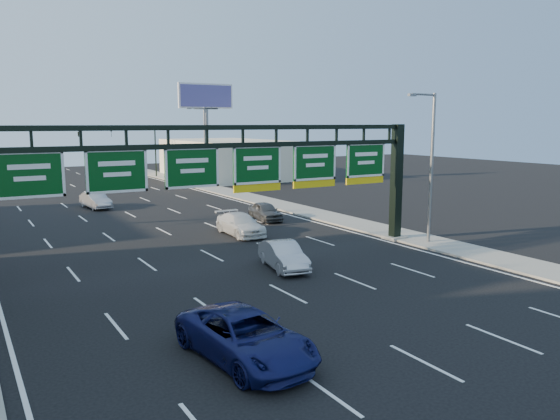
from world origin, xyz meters
TOP-DOWN VIEW (x-y plane):
  - ground at (0.00, 0.00)m, footprint 160.00×160.00m
  - sidewalk_right at (12.80, 20.00)m, footprint 3.00×120.00m
  - lane_markings at (0.00, 20.00)m, footprint 21.60×120.00m
  - sign_gantry at (0.16, 8.00)m, footprint 24.60×1.20m
  - building_right_distant at (20.00, 50.00)m, footprint 12.00×20.00m
  - streetlight_near at (12.47, 6.00)m, footprint 2.15×0.22m
  - streetlight_far at (12.47, 40.00)m, footprint 2.15×0.22m
  - billboard_right at (15.00, 44.98)m, footprint 7.00×0.50m
  - traffic_signal_mast at (5.69, 55.00)m, footprint 10.16×0.54m
  - car_blue_suv at (-4.60, -2.97)m, footprint 3.02×5.63m
  - car_silver_sedan at (1.99, 5.59)m, footprint 2.21×4.32m
  - car_white_wagon at (3.97, 14.30)m, footprint 2.07×4.82m
  - car_grey_far at (8.06, 18.20)m, footprint 2.08×4.14m
  - car_silver_distant at (-1.61, 30.80)m, footprint 2.00×4.35m

SIDE VIEW (x-z plane):
  - ground at x=0.00m, z-range 0.00..0.00m
  - lane_markings at x=0.00m, z-range 0.00..0.01m
  - sidewalk_right at x=12.80m, z-range 0.00..0.12m
  - car_grey_far at x=8.06m, z-range 0.00..1.35m
  - car_silver_sedan at x=1.99m, z-range 0.00..1.36m
  - car_silver_distant at x=-1.61m, z-range 0.00..1.38m
  - car_white_wagon at x=3.97m, z-range 0.00..1.38m
  - car_blue_suv at x=-4.60m, z-range 0.00..1.50m
  - building_right_distant at x=20.00m, z-range 0.00..5.00m
  - sign_gantry at x=0.16m, z-range 1.03..8.23m
  - streetlight_near at x=12.47m, z-range 0.58..9.58m
  - streetlight_far at x=12.47m, z-range 0.58..9.58m
  - traffic_signal_mast at x=5.69m, z-range 2.00..9.00m
  - billboard_right at x=15.00m, z-range 3.06..15.06m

